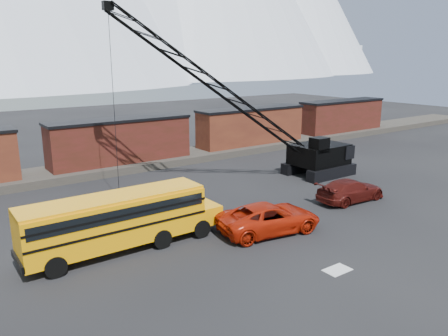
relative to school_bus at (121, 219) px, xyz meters
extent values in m
plane|color=black|center=(7.28, -4.66, -1.79)|extent=(160.00, 160.00, 0.00)
cube|color=#433D37|center=(7.28, 17.34, -1.44)|extent=(120.00, 5.00, 0.70)
cube|color=#4D1815|center=(7.28, 17.34, 0.91)|extent=(13.50, 2.90, 4.00)
cube|color=black|center=(7.28, 17.34, 2.96)|extent=(13.70, 3.10, 0.25)
cube|color=black|center=(3.08, 17.34, -0.79)|extent=(2.20, 2.40, 0.60)
cube|color=black|center=(11.48, 17.34, -0.79)|extent=(2.20, 2.40, 0.60)
cube|color=#461C14|center=(23.28, 17.34, 0.91)|extent=(13.50, 2.90, 4.00)
cube|color=black|center=(23.28, 17.34, 2.96)|extent=(13.70, 3.10, 0.25)
cube|color=black|center=(19.08, 17.34, -0.79)|extent=(2.20, 2.40, 0.60)
cube|color=black|center=(27.48, 17.34, -0.79)|extent=(2.20, 2.40, 0.60)
cube|color=#4D1815|center=(39.28, 17.34, 0.91)|extent=(13.50, 2.90, 4.00)
cube|color=black|center=(39.28, 17.34, 2.96)|extent=(13.70, 3.10, 0.25)
cube|color=black|center=(35.08, 17.34, -0.79)|extent=(2.20, 2.40, 0.60)
cube|color=black|center=(43.48, 17.34, -0.79)|extent=(2.20, 2.40, 0.60)
cube|color=silver|center=(7.78, -8.66, -1.78)|extent=(1.40, 0.90, 0.02)
cube|color=orange|center=(-0.35, 0.00, 0.01)|extent=(10.00, 2.50, 2.50)
cube|color=orange|center=(5.25, 0.00, -0.69)|extent=(1.60, 2.30, 1.10)
cube|color=orange|center=(-0.35, 0.00, 1.31)|extent=(10.00, 2.30, 0.18)
cube|color=black|center=(-0.35, -1.26, 0.71)|extent=(9.60, 0.05, 0.65)
cube|color=black|center=(-0.35, 1.26, 0.71)|extent=(9.60, 0.05, 0.65)
cube|color=black|center=(6.10, 0.00, -0.99)|extent=(0.15, 2.45, 0.35)
cube|color=black|center=(-5.40, 0.00, -0.99)|extent=(0.15, 2.50, 0.35)
cylinder|color=black|center=(-3.95, -1.15, -1.24)|extent=(1.10, 0.35, 1.10)
cylinder|color=black|center=(-3.95, 1.15, -1.24)|extent=(1.10, 0.35, 1.10)
cylinder|color=black|center=(1.85, -1.15, -1.24)|extent=(1.10, 0.35, 1.10)
cylinder|color=black|center=(1.85, 1.15, -1.24)|extent=(1.10, 0.35, 1.10)
cylinder|color=black|center=(4.45, -1.15, -1.24)|extent=(1.10, 0.35, 1.10)
cylinder|color=black|center=(4.45, 1.15, -1.24)|extent=(1.10, 0.35, 1.10)
imported|color=#AC1C08|center=(8.30, -2.85, -0.89)|extent=(6.90, 4.05, 1.80)
imported|color=#420F0B|center=(17.22, -1.87, -0.97)|extent=(5.80, 2.62, 1.65)
cube|color=black|center=(21.11, 3.25, -1.29)|extent=(5.50, 1.00, 1.00)
cube|color=black|center=(21.11, 6.45, -1.29)|extent=(5.50, 1.00, 1.00)
cube|color=black|center=(21.11, 4.85, 0.11)|extent=(4.80, 3.60, 1.80)
cube|color=black|center=(23.11, 4.85, 0.31)|extent=(1.20, 3.80, 1.20)
cube|color=black|center=(19.71, 3.65, 1.31)|extent=(1.40, 1.20, 1.30)
cube|color=black|center=(19.71, 3.10, 1.31)|extent=(1.20, 0.06, 0.90)
cube|color=black|center=(3.41, 8.73, 12.07)|extent=(0.70, 0.50, 0.60)
cylinder|color=black|center=(3.41, 8.73, 5.14)|extent=(0.04, 0.04, 13.57)
cube|color=black|center=(3.41, 8.73, -1.44)|extent=(0.25, 0.25, 0.50)
camera|label=1|loc=(-8.57, -21.63, 8.59)|focal=35.00mm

